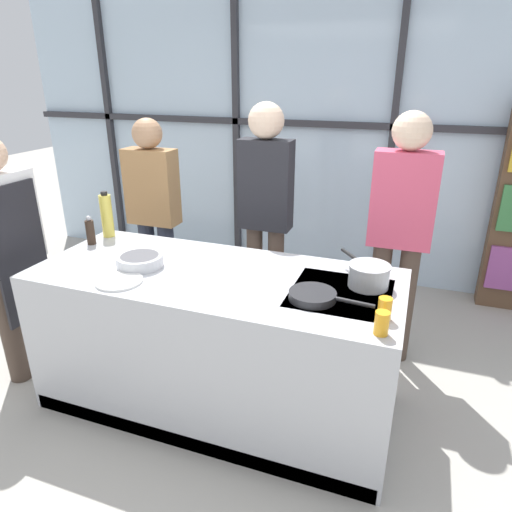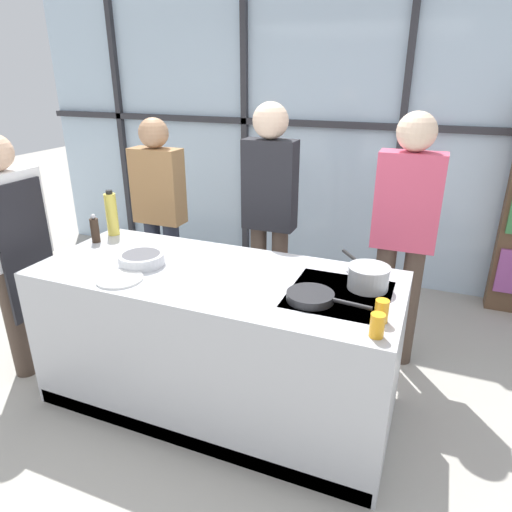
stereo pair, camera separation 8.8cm
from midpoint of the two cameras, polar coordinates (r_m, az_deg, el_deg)
ground_plane at (r=3.15m, az=-5.46°, el=-17.53°), size 18.00×18.00×0.00m
back_window_wall at (r=4.62m, az=6.33°, el=14.50°), size 6.40×0.10×2.80m
demo_island at (r=2.88m, az=-5.77°, el=-10.52°), size 2.15×0.90×0.92m
chef at (r=3.39m, az=-29.25°, el=0.78°), size 0.24×0.45×1.66m
spectator_far_left at (r=3.85m, az=-13.32°, el=5.81°), size 0.42×0.23×1.68m
spectator_center_left at (r=3.40m, az=0.45°, el=6.21°), size 0.39×0.25×1.82m
spectator_center_right at (r=3.24m, az=16.85°, el=3.66°), size 0.42×0.25×1.78m
frying_pan at (r=2.35m, az=6.17°, el=-4.92°), size 0.44×0.25×0.04m
saucepan at (r=2.53m, az=12.93°, el=-2.33°), size 0.31×0.36×0.13m
white_plate at (r=2.66m, az=-17.66°, el=-3.00°), size 0.26×0.26×0.01m
mixing_bowl at (r=2.83m, az=-15.17°, el=-0.54°), size 0.28×0.28×0.07m
oil_bottle at (r=3.38m, az=-18.87°, el=4.82°), size 0.08×0.08×0.32m
pepper_grinder at (r=3.28m, az=-20.73°, el=2.88°), size 0.06×0.06×0.20m
juice_glass_near at (r=2.10m, az=14.27°, el=-8.15°), size 0.07×0.07×0.11m
juice_glass_far at (r=2.22m, az=14.69°, el=-6.41°), size 0.07×0.07×0.11m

